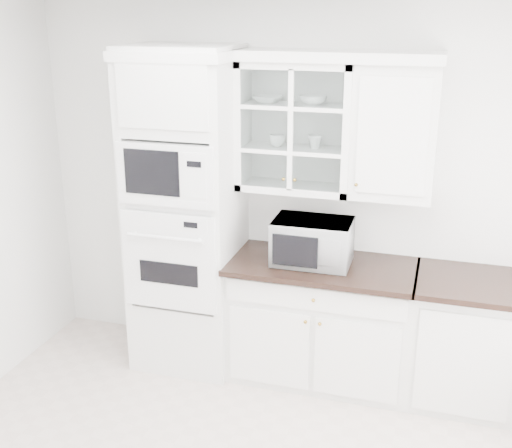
% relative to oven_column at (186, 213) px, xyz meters
% --- Properties ---
extents(room_shell, '(4.00, 3.50, 2.70)m').
position_rel_oven_column_xyz_m(room_shell, '(0.75, -0.99, 0.58)').
color(room_shell, white).
rests_on(room_shell, ground).
extents(oven_column, '(0.76, 0.68, 2.40)m').
position_rel_oven_column_xyz_m(oven_column, '(0.00, 0.00, 0.00)').
color(oven_column, white).
rests_on(oven_column, ground).
extents(base_cabinet_run, '(1.32, 0.67, 0.92)m').
position_rel_oven_column_xyz_m(base_cabinet_run, '(1.03, 0.03, -0.74)').
color(base_cabinet_run, white).
rests_on(base_cabinet_run, ground).
extents(extra_base_cabinet, '(0.72, 0.67, 0.92)m').
position_rel_oven_column_xyz_m(extra_base_cabinet, '(2.03, 0.03, -0.74)').
color(extra_base_cabinet, white).
rests_on(extra_base_cabinet, ground).
extents(upper_cabinet_glass, '(0.80, 0.33, 0.90)m').
position_rel_oven_column_xyz_m(upper_cabinet_glass, '(0.78, 0.17, 0.65)').
color(upper_cabinet_glass, white).
rests_on(upper_cabinet_glass, room_shell).
extents(upper_cabinet_solid, '(0.55, 0.33, 0.90)m').
position_rel_oven_column_xyz_m(upper_cabinet_solid, '(1.46, 0.17, 0.65)').
color(upper_cabinet_solid, white).
rests_on(upper_cabinet_solid, room_shell).
extents(crown_molding, '(2.14, 0.38, 0.07)m').
position_rel_oven_column_xyz_m(crown_molding, '(0.68, 0.14, 1.14)').
color(crown_molding, white).
rests_on(crown_molding, room_shell).
extents(countertop_microwave, '(0.55, 0.46, 0.32)m').
position_rel_oven_column_xyz_m(countertop_microwave, '(0.95, 0.02, -0.12)').
color(countertop_microwave, white).
rests_on(countertop_microwave, base_cabinet_run).
extents(bowl_a, '(0.23, 0.23, 0.05)m').
position_rel_oven_column_xyz_m(bowl_a, '(0.57, 0.17, 0.84)').
color(bowl_a, white).
rests_on(bowl_a, upper_cabinet_glass).
extents(bowl_b, '(0.19, 0.19, 0.06)m').
position_rel_oven_column_xyz_m(bowl_b, '(0.89, 0.18, 0.84)').
color(bowl_b, white).
rests_on(bowl_b, upper_cabinet_glass).
extents(cup_a, '(0.13, 0.13, 0.08)m').
position_rel_oven_column_xyz_m(cup_a, '(0.65, 0.15, 0.55)').
color(cup_a, white).
rests_on(cup_a, upper_cabinet_glass).
extents(cup_b, '(0.12, 0.12, 0.09)m').
position_rel_oven_column_xyz_m(cup_b, '(0.92, 0.15, 0.56)').
color(cup_b, white).
rests_on(cup_b, upper_cabinet_glass).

